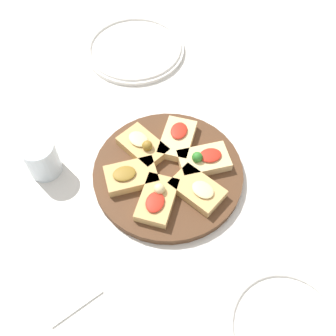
# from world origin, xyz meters

# --- Properties ---
(ground_plane) EXTENTS (3.00, 3.00, 0.00)m
(ground_plane) POSITION_xyz_m (0.00, 0.00, 0.00)
(ground_plane) COLOR silver
(serving_board) EXTENTS (0.31, 0.31, 0.02)m
(serving_board) POSITION_xyz_m (0.00, 0.00, 0.01)
(serving_board) COLOR #51331E
(serving_board) RESTS_ON ground_plane
(focaccia_slice_0) EXTENTS (0.12, 0.11, 0.04)m
(focaccia_slice_0) POSITION_xyz_m (-0.07, -0.04, 0.03)
(focaccia_slice_0) COLOR tan
(focaccia_slice_0) RESTS_ON serving_board
(focaccia_slice_1) EXTENTS (0.07, 0.10, 0.03)m
(focaccia_slice_1) POSITION_xyz_m (0.00, -0.08, 0.03)
(focaccia_slice_1) COLOR tan
(focaccia_slice_1) RESTS_ON serving_board
(focaccia_slice_2) EXTENTS (0.12, 0.11, 0.04)m
(focaccia_slice_2) POSITION_xyz_m (0.07, -0.04, 0.03)
(focaccia_slice_2) COLOR tan
(focaccia_slice_2) RESTS_ON serving_board
(focaccia_slice_3) EXTENTS (0.12, 0.11, 0.03)m
(focaccia_slice_3) POSITION_xyz_m (0.06, 0.04, 0.03)
(focaccia_slice_3) COLOR tan
(focaccia_slice_3) RESTS_ON serving_board
(focaccia_slice_4) EXTENTS (0.06, 0.10, 0.04)m
(focaccia_slice_4) POSITION_xyz_m (0.00, 0.08, 0.03)
(focaccia_slice_4) COLOR #E5C689
(focaccia_slice_4) RESTS_ON serving_board
(focaccia_slice_5) EXTENTS (0.12, 0.11, 0.03)m
(focaccia_slice_5) POSITION_xyz_m (-0.07, 0.04, 0.03)
(focaccia_slice_5) COLOR #E5C689
(focaccia_slice_5) RESTS_ON serving_board
(plate_left) EXTENTS (0.26, 0.26, 0.02)m
(plate_left) POSITION_xyz_m (-0.39, 0.01, 0.01)
(plate_left) COLOR white
(plate_left) RESTS_ON ground_plane
(plate_right) EXTENTS (0.20, 0.20, 0.02)m
(plate_right) POSITION_xyz_m (0.34, 0.11, 0.01)
(plate_right) COLOR white
(plate_right) RESTS_ON ground_plane
(water_glass) EXTENTS (0.07, 0.07, 0.08)m
(water_glass) POSITION_xyz_m (-0.08, -0.24, 0.04)
(water_glass) COLOR silver
(water_glass) RESTS_ON ground_plane
(napkin_stack) EXTENTS (0.15, 0.14, 0.01)m
(napkin_stack) POSITION_xyz_m (0.17, -0.24, 0.00)
(napkin_stack) COLOR white
(napkin_stack) RESTS_ON ground_plane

